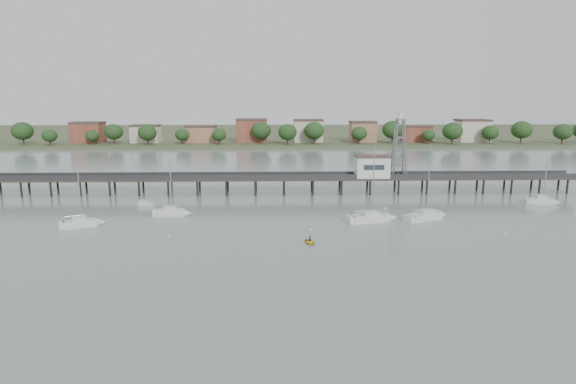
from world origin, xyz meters
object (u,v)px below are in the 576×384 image
at_px(sailboat_a, 86,223).
at_px(lattice_tower, 399,148).
at_px(pier, 270,178).
at_px(sailboat_d, 431,216).
at_px(sailboat_e, 546,201).
at_px(white_tender, 146,204).
at_px(sailboat_c, 378,218).
at_px(yellow_dinghy, 310,243).
at_px(sailboat_b, 176,212).

bearing_deg(sailboat_a, lattice_tower, -0.17).
xyz_separation_m(pier, sailboat_d, (31.66, -25.51, -3.16)).
bearing_deg(sailboat_e, sailboat_a, -154.27).
height_order(lattice_tower, sailboat_e, lattice_tower).
distance_m(sailboat_e, white_tender, 88.35).
bearing_deg(white_tender, lattice_tower, 26.54).
distance_m(sailboat_c, sailboat_e, 42.62).
height_order(sailboat_c, sailboat_a, sailboat_c).
distance_m(sailboat_d, yellow_dinghy, 29.09).
relative_size(sailboat_c, sailboat_a, 1.26).
bearing_deg(white_tender, yellow_dinghy, -25.27).
height_order(sailboat_b, sailboat_d, sailboat_d).
bearing_deg(lattice_tower, pier, -180.00).
height_order(sailboat_b, yellow_dinghy, sailboat_b).
height_order(pier, sailboat_b, sailboat_b).
bearing_deg(sailboat_e, sailboat_c, -145.12).
xyz_separation_m(sailboat_b, white_tender, (-8.37, 9.32, -0.23)).
distance_m(sailboat_b, yellow_dinghy, 31.98).
xyz_separation_m(sailboat_b, sailboat_c, (39.58, -5.48, -0.02)).
bearing_deg(sailboat_d, sailboat_c, 161.43).
height_order(sailboat_e, yellow_dinghy, sailboat_e).
xyz_separation_m(pier, white_tender, (-27.08, -12.25, -3.38)).
bearing_deg(yellow_dinghy, lattice_tower, 44.37).
height_order(lattice_tower, white_tender, lattice_tower).
bearing_deg(pier, yellow_dinghy, -80.42).
bearing_deg(sailboat_c, pier, 114.02).
bearing_deg(sailboat_b, lattice_tower, 23.57).
distance_m(pier, yellow_dinghy, 41.49).
distance_m(sailboat_b, sailboat_e, 80.39).
relative_size(sailboat_a, yellow_dinghy, 4.07).
bearing_deg(lattice_tower, yellow_dinghy, -121.15).
height_order(lattice_tower, sailboat_c, lattice_tower).
height_order(lattice_tower, sailboat_b, lattice_tower).
bearing_deg(sailboat_d, sailboat_e, -4.49).
height_order(sailboat_e, white_tender, sailboat_e).
bearing_deg(pier, sailboat_b, -130.94).
height_order(sailboat_e, sailboat_d, sailboat_d).
distance_m(pier, sailboat_c, 34.31).
xyz_separation_m(sailboat_b, sailboat_d, (50.37, -3.94, -0.02)).
xyz_separation_m(sailboat_a, white_tender, (6.41, 17.00, -0.23)).
distance_m(sailboat_a, yellow_dinghy, 41.97).
distance_m(sailboat_b, white_tender, 12.52).
bearing_deg(pier, white_tender, -155.65).
bearing_deg(sailboat_a, sailboat_b, 3.07).
bearing_deg(lattice_tower, sailboat_e, -24.28).
height_order(sailboat_b, sailboat_e, sailboat_b).
xyz_separation_m(pier, sailboat_e, (61.26, -13.43, -3.14)).
relative_size(sailboat_e, white_tender, 2.94).
height_order(sailboat_b, sailboat_c, sailboat_c).
relative_size(pier, lattice_tower, 9.68).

